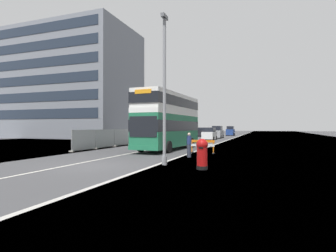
% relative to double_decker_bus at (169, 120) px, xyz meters
% --- Properties ---
extents(ground, '(140.00, 280.00, 0.10)m').
position_rel_double_decker_bus_xyz_m(ground, '(0.25, -11.43, -2.80)').
color(ground, '#424244').
extents(double_decker_bus, '(3.10, 10.86, 5.17)m').
position_rel_double_decker_bus_xyz_m(double_decker_bus, '(0.00, 0.00, 0.00)').
color(double_decker_bus, '#1E6B47').
rests_on(double_decker_bus, ground).
extents(lamppost_foreground, '(0.29, 0.70, 8.40)m').
position_rel_double_decker_bus_xyz_m(lamppost_foreground, '(3.23, -9.76, 1.22)').
color(lamppost_foreground, gray).
rests_on(lamppost_foreground, ground).
extents(red_pillar_postbox, '(0.59, 0.59, 1.53)m').
position_rel_double_decker_bus_xyz_m(red_pillar_postbox, '(5.55, -10.56, -1.91)').
color(red_pillar_postbox, black).
rests_on(red_pillar_postbox, ground).
extents(roadworks_barrier, '(1.96, 0.46, 1.08)m').
position_rel_double_decker_bus_xyz_m(roadworks_barrier, '(3.75, -2.48, -2.07)').
color(roadworks_barrier, orange).
rests_on(roadworks_barrier, ground).
extents(construction_site_fence, '(0.44, 20.60, 1.93)m').
position_rel_double_decker_bus_xyz_m(construction_site_fence, '(-6.90, 4.93, -1.83)').
color(construction_site_fence, '#A8AAAD').
rests_on(construction_site_fence, ground).
extents(car_oncoming_near, '(2.00, 4.17, 2.04)m').
position_rel_double_decker_bus_xyz_m(car_oncoming_near, '(-0.15, 19.97, -1.79)').
color(car_oncoming_near, silver).
rests_on(car_oncoming_near, ground).
extents(car_receding_mid, '(1.92, 4.37, 2.33)m').
position_rel_double_decker_bus_xyz_m(car_receding_mid, '(-0.07, 27.23, -1.67)').
color(car_receding_mid, gray).
rests_on(car_receding_mid, ground).
extents(car_receding_far, '(1.94, 4.21, 2.01)m').
position_rel_double_decker_bus_xyz_m(car_receding_far, '(-4.87, 33.86, -1.80)').
color(car_receding_far, black).
rests_on(car_receding_far, ground).
extents(car_far_side, '(1.92, 3.94, 2.32)m').
position_rel_double_decker_bus_xyz_m(car_far_side, '(0.42, 43.19, -1.67)').
color(car_far_side, navy).
rests_on(car_far_side, ground).
extents(bare_tree_far_verge_near, '(2.51, 2.77, 4.49)m').
position_rel_double_decker_bus_xyz_m(bare_tree_far_verge_near, '(-16.43, 26.99, -0.64)').
color(bare_tree_far_verge_near, '#4C3D2D').
rests_on(bare_tree_far_verge_near, ground).
extents(pedestrian_at_kerb, '(0.34, 0.34, 1.72)m').
position_rel_double_decker_bus_xyz_m(pedestrian_at_kerb, '(3.50, -5.61, -1.89)').
color(pedestrian_at_kerb, '#2D3342').
rests_on(pedestrian_at_kerb, ground).
extents(backdrop_office_block, '(31.36, 15.85, 21.64)m').
position_rel_double_decker_bus_xyz_m(backdrop_office_block, '(-32.10, 21.51, 8.07)').
color(backdrop_office_block, gray).
rests_on(backdrop_office_block, ground).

